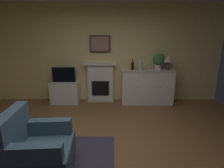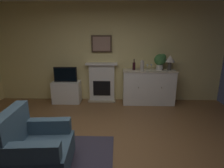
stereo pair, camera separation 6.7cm
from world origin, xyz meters
name	(u,v)px [view 2 (the right image)]	position (x,y,z in m)	size (l,w,h in m)	color
ground_plane	(100,159)	(0.00, 0.00, -0.05)	(6.36, 5.37, 0.10)	brown
wall_rear	(108,53)	(0.00, 2.66, 1.34)	(6.36, 0.06, 2.68)	#EAD68C
fireplace_unit	(102,82)	(-0.16, 2.53, 0.55)	(0.87, 0.30, 1.10)	white
framed_picture	(102,44)	(-0.16, 2.57, 1.61)	(0.55, 0.04, 0.45)	#473323
sideboard_cabinet	(148,87)	(1.13, 2.35, 0.47)	(1.40, 0.49, 0.93)	white
table_lamp	(170,60)	(1.65, 2.35, 1.21)	(0.26, 0.26, 0.40)	#4C4742
wine_bottle	(134,66)	(0.72, 2.37, 1.04)	(0.08, 0.08, 0.29)	#331419
wine_glass_left	(147,66)	(1.06, 2.30, 1.06)	(0.07, 0.07, 0.16)	silver
wine_glass_center	(151,66)	(1.17, 2.34, 1.06)	(0.07, 0.07, 0.16)	silver
vase_decorative	(142,65)	(0.92, 2.30, 1.07)	(0.11, 0.11, 0.28)	beige
tv_cabinet	(67,92)	(-1.13, 2.37, 0.30)	(0.75, 0.42, 0.60)	white
tv_set	(65,74)	(-1.13, 2.34, 0.80)	(0.62, 0.07, 0.40)	black
potted_plant_small	(160,60)	(1.41, 2.40, 1.19)	(0.30, 0.30, 0.43)	beige
armchair	(35,148)	(-0.83, -0.34, 0.38)	(0.86, 0.83, 0.92)	#3F596B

